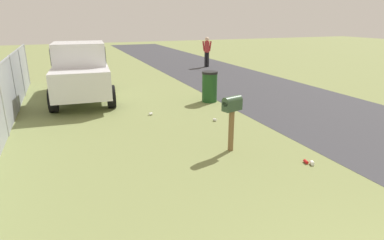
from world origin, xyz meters
name	(u,v)px	position (x,y,z in m)	size (l,w,h in m)	color
road_asphalt	(349,121)	(6.00, -4.77, 0.00)	(60.00, 5.06, 0.01)	#38383D
mailbox	(232,108)	(5.39, -0.49, 1.00)	(0.31, 0.48, 1.27)	brown
pickup_truck	(81,70)	(11.64, 2.25, 1.10)	(5.09, 2.37, 2.09)	silver
trash_bin	(210,87)	(9.61, -1.93, 0.55)	(0.56, 0.56, 1.09)	#1E4C1E
pedestrian	(207,50)	(17.39, -5.36, 1.04)	(0.30, 0.53, 1.78)	black
fence_section	(2,99)	(8.34, 4.34, 0.97)	(14.53, 0.07, 1.80)	#9EA3A8
litter_cup_midfield_b	(151,114)	(8.76, 0.48, 0.04)	(0.08, 0.08, 0.10)	white
litter_can_far_scatter	(306,162)	(4.21, -1.63, 0.03)	(0.07, 0.07, 0.12)	red
litter_cup_near_hydrant	(215,120)	(7.47, -1.11, 0.04)	(0.08, 0.08, 0.10)	white
litter_cup_by_mailbox	(312,163)	(4.10, -1.69, 0.04)	(0.08, 0.08, 0.10)	white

